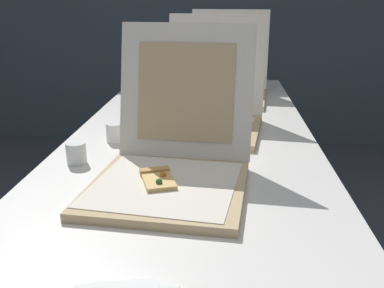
# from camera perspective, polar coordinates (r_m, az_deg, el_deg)

# --- Properties ---
(table) EXTENTS (0.84, 2.38, 0.73)m
(table) POSITION_cam_1_polar(r_m,az_deg,el_deg) (1.47, -0.26, -1.64)
(table) COLOR silver
(table) RESTS_ON ground
(pizza_box_front) EXTENTS (0.43, 0.50, 0.39)m
(pizza_box_front) POSITION_cam_1_polar(r_m,az_deg,el_deg) (1.12, -2.74, -2.63)
(pizza_box_front) COLOR tan
(pizza_box_front) RESTS_ON table
(pizza_box_middle) EXTENTS (0.44, 0.48, 0.40)m
(pizza_box_middle) POSITION_cam_1_polar(r_m,az_deg,el_deg) (1.61, 2.07, 4.05)
(pizza_box_middle) COLOR tan
(pizza_box_middle) RESTS_ON table
(pizza_box_back) EXTENTS (0.42, 0.45, 0.40)m
(pizza_box_back) POSITION_cam_1_polar(r_m,az_deg,el_deg) (2.11, 4.35, 7.49)
(pizza_box_back) COLOR tan
(pizza_box_back) RESTS_ON table
(cup_white_near_center) EXTENTS (0.06, 0.06, 0.06)m
(cup_white_near_center) POSITION_cam_1_polar(r_m,az_deg,el_deg) (1.32, -14.74, -1.14)
(cup_white_near_center) COLOR white
(cup_white_near_center) RESTS_ON table
(cup_white_far) EXTENTS (0.06, 0.06, 0.06)m
(cup_white_far) POSITION_cam_1_polar(r_m,az_deg,el_deg) (1.85, -6.52, 5.01)
(cup_white_far) COLOR white
(cup_white_far) RESTS_ON table
(cup_white_mid) EXTENTS (0.06, 0.06, 0.06)m
(cup_white_mid) POSITION_cam_1_polar(r_m,az_deg,el_deg) (1.49, -9.95, 1.49)
(cup_white_mid) COLOR white
(cup_white_mid) RESTS_ON table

